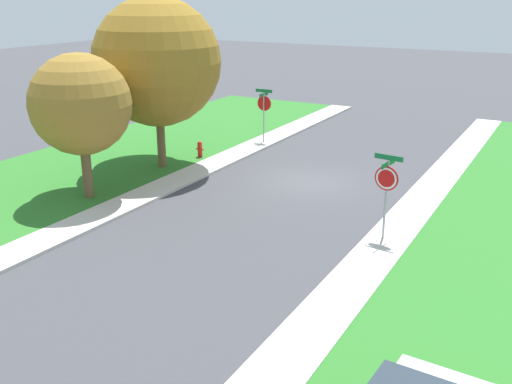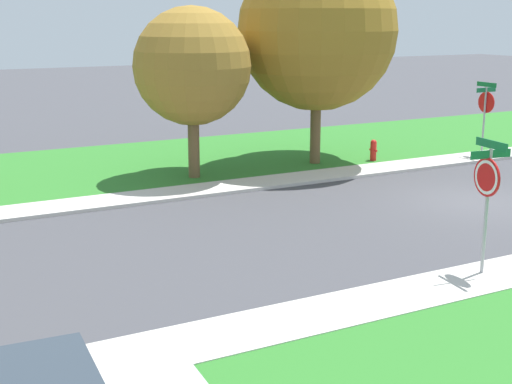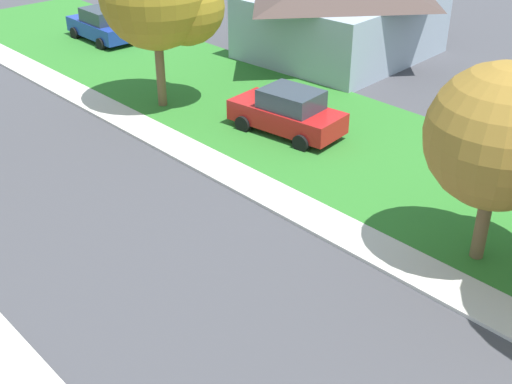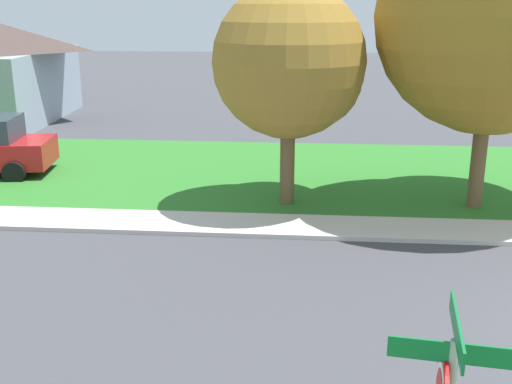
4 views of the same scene
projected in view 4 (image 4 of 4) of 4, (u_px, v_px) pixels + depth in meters
The scene contains 4 objects.
sidewalk_east at pixel (23, 218), 14.43m from camera, with size 1.40×56.00×0.10m, color beige.
lawn_east at pixel (92, 168), 18.91m from camera, with size 8.00×56.00×0.08m, color #2D7528.
tree_across_right at pixel (295, 66), 14.70m from camera, with size 3.93×3.65×5.40m.
tree_sidewalk_near at pixel (498, 24), 14.23m from camera, with size 5.78×5.38×7.30m.
Camera 4 is at (-8.41, 5.38, 4.83)m, focal length 43.16 mm.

